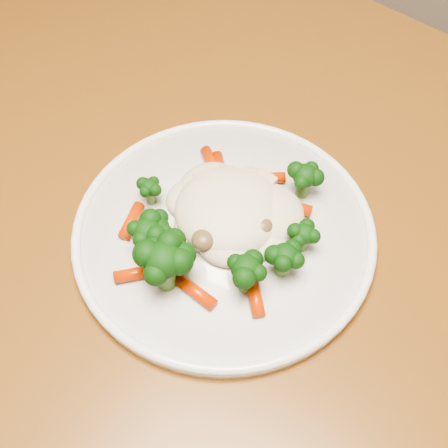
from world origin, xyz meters
name	(u,v)px	position (x,y,z in m)	size (l,w,h in m)	color
dining_table	(281,292)	(0.27, 0.26, 0.66)	(1.43, 1.16, 0.75)	brown
plate	(224,232)	(0.20, 0.24, 0.76)	(0.30, 0.30, 0.01)	white
meal	(217,224)	(0.20, 0.23, 0.78)	(0.19, 0.20, 0.05)	beige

